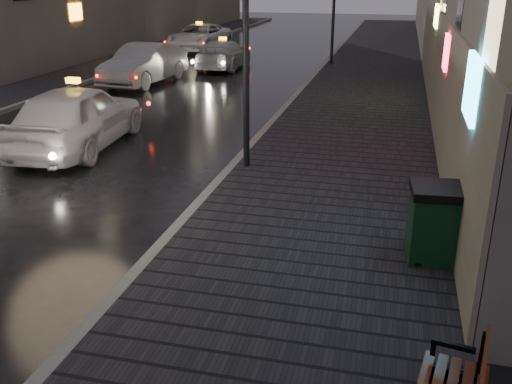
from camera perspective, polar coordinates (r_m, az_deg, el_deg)
ground at (r=9.01m, az=-22.91°, el=-9.42°), size 120.00×120.00×0.00m
sidewalk at (r=27.41m, az=11.60°, el=11.83°), size 4.60×58.00×0.15m
curb at (r=27.62m, az=6.52°, el=12.18°), size 0.20×58.00×0.15m
sidewalk_far at (r=30.66m, az=-13.20°, el=12.66°), size 2.40×58.00×0.15m
curb_far at (r=30.10m, az=-10.94°, el=12.68°), size 0.20×58.00×0.15m
lamp_near at (r=12.51m, az=-1.04°, el=17.30°), size 0.36×0.36×5.28m
trash_bin at (r=9.12m, az=17.40°, el=-2.93°), size 0.85×0.85×1.20m
taxi_near at (r=15.51m, az=-17.45°, el=7.24°), size 2.42×5.15×1.70m
car_left_mid at (r=24.33m, az=-11.13°, el=12.44°), size 2.09×4.97×1.59m
taxi_mid at (r=27.87m, az=-3.31°, el=13.58°), size 1.98×4.62×1.33m
taxi_far at (r=35.04m, az=-5.66°, el=15.19°), size 2.86×5.46×1.47m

